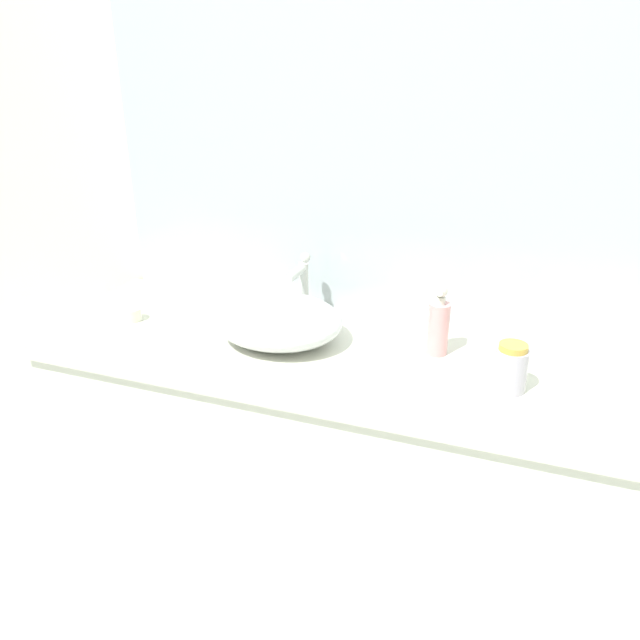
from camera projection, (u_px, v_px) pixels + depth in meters
bathroom_wall_rear at (405, 154)px, 1.64m from camera, size 6.00×0.06×2.60m
vanity_counter at (362, 490)px, 1.73m from camera, size 1.74×0.52×0.86m
wall_mirror_panel at (402, 114)px, 1.57m from camera, size 1.68×0.01×1.09m
sink_basin at (279, 321)px, 1.60m from camera, size 0.33×0.29×0.11m
faucet at (302, 282)px, 1.72m from camera, size 0.03×0.14×0.18m
soap_dispenser at (438, 325)px, 1.53m from camera, size 0.05×0.05×0.18m
lotion_bottle at (511, 368)px, 1.37m from camera, size 0.07×0.07×0.11m
candle_jar at (131, 314)px, 1.74m from camera, size 0.06×0.06×0.04m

